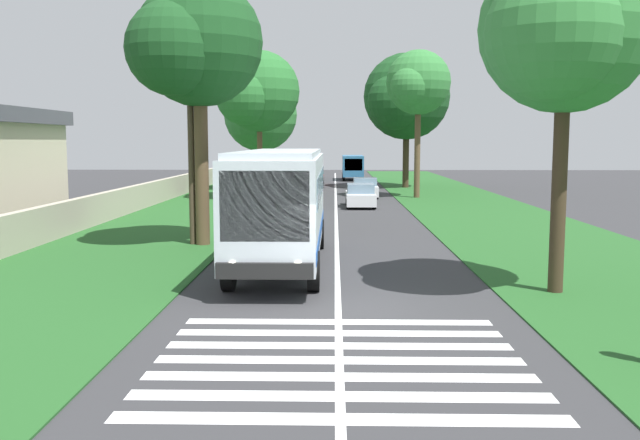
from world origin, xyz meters
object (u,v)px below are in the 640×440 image
at_px(trailing_car_0, 360,196).
at_px(roadside_tree_right_1, 417,85).
at_px(roadside_tree_left_0, 260,117).
at_px(roadside_tree_left_2, 257,94).
at_px(roadside_tree_left_1, 195,48).
at_px(trailing_car_3, 314,178).
at_px(roadside_tree_right_2, 560,32).
at_px(utility_pole, 191,141).
at_px(trailing_car_1, 365,188).
at_px(coach_bus, 282,200).
at_px(trailing_car_2, 313,181).
at_px(trailing_minibus_0, 353,165).
at_px(roadside_tree_right_0, 404,99).

relative_size(trailing_car_0, roadside_tree_right_1, 0.42).
distance_m(roadside_tree_left_0, roadside_tree_left_2, 9.69).
relative_size(roadside_tree_left_0, roadside_tree_left_1, 0.91).
distance_m(trailing_car_3, roadside_tree_right_2, 46.23).
distance_m(roadside_tree_right_2, utility_pole, 14.22).
bearing_deg(roadside_tree_left_0, trailing_car_0, -152.91).
relative_size(trailing_car_1, roadside_tree_left_1, 0.43).
height_order(trailing_car_3, roadside_tree_left_0, roadside_tree_left_0).
relative_size(coach_bus, trailing_car_1, 2.60).
bearing_deg(roadside_tree_right_2, coach_bus, 61.25).
distance_m(trailing_car_2, trailing_minibus_0, 14.11).
bearing_deg(trailing_car_1, trailing_car_0, 175.32).
distance_m(trailing_car_0, roadside_tree_right_2, 25.06).
xyz_separation_m(coach_bus, trailing_car_3, (41.11, 0.17, -1.48)).
bearing_deg(roadside_tree_left_1, roadside_tree_right_0, -18.67).
bearing_deg(trailing_car_2, trailing_car_0, -167.74).
height_order(trailing_minibus_0, roadside_tree_right_2, roadside_tree_right_2).
xyz_separation_m(trailing_minibus_0, utility_pole, (-44.96, 7.39, 2.49)).
xyz_separation_m(roadside_tree_right_0, roadside_tree_right_1, (-10.61, 0.21, 0.36)).
distance_m(roadside_tree_left_2, roadside_tree_right_2, 31.67).
bearing_deg(roadside_tree_left_1, trailing_minibus_0, -9.02).
bearing_deg(trailing_car_1, trailing_car_3, 16.01).
bearing_deg(roadside_tree_left_2, coach_bus, -171.88).
xyz_separation_m(trailing_car_2, roadside_tree_right_2, (-39.65, -7.55, 6.11)).
distance_m(roadside_tree_left_0, utility_pole, 31.03).
height_order(roadside_tree_right_0, roadside_tree_right_1, roadside_tree_right_0).
height_order(trailing_car_3, utility_pole, utility_pole).
relative_size(coach_bus, roadside_tree_right_0, 0.98).
height_order(roadside_tree_left_2, roadside_tree_right_1, roadside_tree_right_1).
relative_size(roadside_tree_left_0, roadside_tree_right_0, 0.80).
relative_size(trailing_car_3, roadside_tree_left_0, 0.47).
height_order(trailing_car_2, roadside_tree_left_1, roadside_tree_left_1).
bearing_deg(trailing_car_3, roadside_tree_left_1, 174.78).
bearing_deg(trailing_car_2, trailing_minibus_0, -15.26).
xyz_separation_m(coach_bus, trailing_car_2, (35.57, 0.11, -1.48)).
bearing_deg(roadside_tree_right_2, trailing_car_0, 9.79).
relative_size(trailing_car_2, trailing_minibus_0, 0.72).
xyz_separation_m(trailing_car_3, roadside_tree_left_2, (-15.52, 3.48, 6.58)).
distance_m(coach_bus, trailing_car_0, 20.19).
distance_m(trailing_minibus_0, utility_pole, 45.63).
bearing_deg(trailing_minibus_0, utility_pole, 170.66).
height_order(trailing_car_2, roadside_tree_right_2, roadside_tree_right_2).
distance_m(trailing_car_3, roadside_tree_right_1, 17.81).
bearing_deg(roadside_tree_right_0, utility_pole, 160.93).
bearing_deg(trailing_car_3, utility_pole, 174.39).
distance_m(trailing_car_2, roadside_tree_right_0, 10.56).
xyz_separation_m(trailing_car_2, roadside_tree_right_1, (-8.82, -7.57, 7.28)).
relative_size(roadside_tree_left_2, utility_pole, 1.32).
bearing_deg(trailing_car_3, roadside_tree_right_1, -152.01).
height_order(roadside_tree_right_1, roadside_tree_right_2, roadside_tree_right_1).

